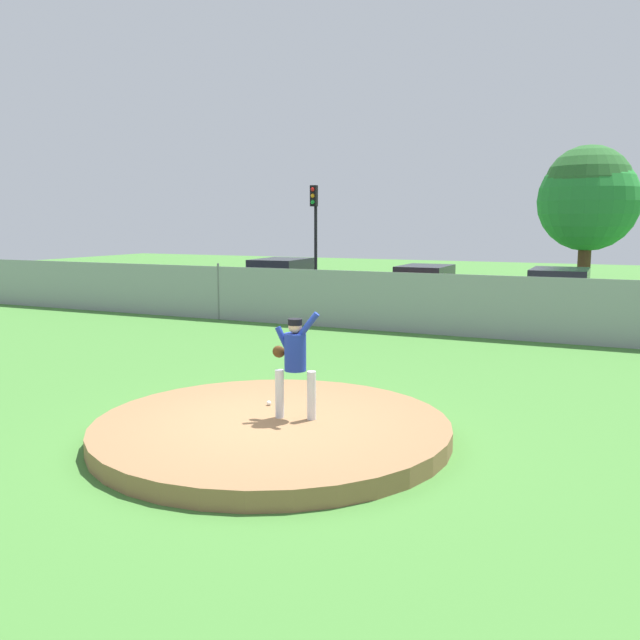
% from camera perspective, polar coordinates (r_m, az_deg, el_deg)
% --- Properties ---
extents(ground_plane, '(80.00, 80.00, 0.00)m').
position_cam_1_polar(ground_plane, '(15.45, 6.71, -3.53)').
color(ground_plane, '#427A33').
extents(asphalt_strip, '(44.00, 7.00, 0.01)m').
position_cam_1_polar(asphalt_strip, '(23.57, 13.14, 0.40)').
color(asphalt_strip, '#2B2B2D').
rests_on(asphalt_strip, ground_plane).
extents(pitchers_mound, '(5.22, 5.22, 0.27)m').
position_cam_1_polar(pitchers_mound, '(10.06, -4.08, -9.19)').
color(pitchers_mound, olive).
rests_on(pitchers_mound, ground_plane).
extents(pitcher_youth, '(0.78, 0.32, 1.61)m').
position_cam_1_polar(pitcher_youth, '(9.90, -2.16, -3.19)').
color(pitcher_youth, silver).
rests_on(pitcher_youth, pitchers_mound).
extents(baseball, '(0.07, 0.07, 0.07)m').
position_cam_1_polar(baseball, '(10.82, -4.34, -6.99)').
color(baseball, white).
rests_on(baseball, pitchers_mound).
extents(chainlink_fence, '(37.30, 0.07, 1.82)m').
position_cam_1_polar(chainlink_fence, '(19.11, 10.48, 1.28)').
color(chainlink_fence, gray).
rests_on(chainlink_fence, ground_plane).
extents(parked_car_red, '(1.83, 4.09, 1.63)m').
position_cam_1_polar(parked_car_red, '(24.06, 8.80, 2.55)').
color(parked_car_red, '#A81919').
rests_on(parked_car_red, ground_plane).
extents(parked_car_navy, '(2.11, 4.43, 1.77)m').
position_cam_1_polar(parked_car_navy, '(25.50, -3.30, 3.08)').
color(parked_car_navy, '#161E4C').
rests_on(parked_car_navy, ground_plane).
extents(parked_car_silver, '(1.99, 4.23, 1.66)m').
position_cam_1_polar(parked_car_silver, '(23.10, 19.49, 1.95)').
color(parked_car_silver, '#B7BABF').
rests_on(parked_car_silver, ground_plane).
extents(traffic_cone_orange, '(0.40, 0.40, 0.55)m').
position_cam_1_polar(traffic_cone_orange, '(22.17, 0.16, 0.80)').
color(traffic_cone_orange, orange).
rests_on(traffic_cone_orange, asphalt_strip).
extents(traffic_light_near, '(0.28, 0.46, 4.71)m').
position_cam_1_polar(traffic_light_near, '(29.74, -0.44, 8.44)').
color(traffic_light_near, black).
rests_on(traffic_light_near, ground_plane).
extents(tree_broad_right, '(3.64, 3.64, 6.30)m').
position_cam_1_polar(tree_broad_right, '(30.66, 21.67, 10.10)').
color(tree_broad_right, '#4C331E').
rests_on(tree_broad_right, ground_plane).
extents(tree_leaning_west, '(4.14, 4.14, 6.06)m').
position_cam_1_polar(tree_leaning_west, '(30.74, 21.67, 9.26)').
color(tree_leaning_west, '#4C331E').
rests_on(tree_leaning_west, ground_plane).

